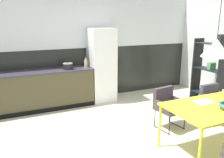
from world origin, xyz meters
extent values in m
plane|color=beige|center=(0.00, 0.00, 0.00)|extent=(8.48, 8.48, 0.00)
cube|color=black|center=(0.00, 2.84, 0.66)|extent=(6.53, 0.12, 1.33)
cube|color=silver|center=(0.00, 2.84, 1.99)|extent=(6.53, 0.12, 1.33)
cube|color=#453E28|center=(-1.55, 2.48, 0.43)|extent=(3.14, 0.60, 0.86)
cube|color=#36303C|center=(-1.55, 2.48, 0.88)|extent=(3.17, 0.63, 0.04)
cube|color=black|center=(-1.55, 2.17, 0.05)|extent=(3.14, 0.01, 0.10)
cube|color=silver|center=(0.34, 2.48, 0.91)|extent=(0.60, 0.60, 1.83)
cylinder|color=gold|center=(0.35, -0.03, 0.36)|extent=(0.04, 0.04, 0.72)
cylinder|color=gold|center=(0.35, -0.88, 0.36)|extent=(0.04, 0.04, 0.72)
cube|color=#3E3639|center=(1.97, 0.32, 0.40)|extent=(0.50, 0.49, 0.06)
cube|color=#3A383F|center=(1.96, 0.52, 0.58)|extent=(0.46, 0.10, 0.30)
cube|color=#3C363B|center=(2.19, 0.33, 0.50)|extent=(0.07, 0.42, 0.14)
cube|color=#3A3935|center=(1.75, 0.31, 0.50)|extent=(0.07, 0.42, 0.14)
cylinder|color=black|center=(1.78, 0.12, 0.19)|extent=(0.02, 0.02, 0.37)
cylinder|color=black|center=(2.16, 0.52, 0.19)|extent=(0.02, 0.02, 0.37)
cylinder|color=black|center=(1.76, 0.50, 0.19)|extent=(0.02, 0.02, 0.37)
cylinder|color=black|center=(2.17, 0.33, 0.01)|extent=(0.04, 0.41, 0.02)
cylinder|color=black|center=(1.77, 0.31, 0.01)|extent=(0.04, 0.41, 0.02)
cube|color=#3E3639|center=(0.93, 0.44, 0.39)|extent=(0.54, 0.53, 0.06)
cube|color=#3B2F39|center=(0.90, 0.64, 0.59)|extent=(0.46, 0.15, 0.34)
cube|color=#423739|center=(1.14, 0.48, 0.49)|extent=(0.11, 0.42, 0.14)
cube|color=#3F3936|center=(0.71, 0.41, 0.49)|extent=(0.11, 0.42, 0.14)
cylinder|color=black|center=(1.15, 0.29, 0.18)|extent=(0.02, 0.02, 0.36)
cylinder|color=black|center=(0.76, 0.23, 0.18)|extent=(0.02, 0.02, 0.36)
cylinder|color=black|center=(1.10, 0.66, 0.18)|extent=(0.02, 0.02, 0.36)
cylinder|color=black|center=(0.70, 0.60, 0.18)|extent=(0.02, 0.02, 0.36)
cylinder|color=black|center=(1.12, 0.47, 0.01)|extent=(0.08, 0.41, 0.02)
cylinder|color=black|center=(0.73, 0.41, 0.01)|extent=(0.08, 0.41, 0.02)
cube|color=white|center=(0.92, -0.27, 0.76)|extent=(0.15, 0.21, 0.01)
cube|color=white|center=(1.06, -0.27, 0.76)|extent=(0.15, 0.21, 0.01)
cube|color=#262628|center=(0.99, -0.27, 0.77)|extent=(0.01, 0.21, 0.00)
cylinder|color=gold|center=(1.53, -0.18, 0.81)|extent=(0.08, 0.08, 0.11)
cylinder|color=black|center=(-0.53, 2.39, 0.97)|extent=(0.23, 0.23, 0.13)
cylinder|color=gray|center=(-0.53, 2.39, 1.04)|extent=(0.23, 0.23, 0.01)
sphere|color=black|center=(-0.53, 2.39, 1.06)|extent=(0.02, 0.02, 0.02)
cylinder|color=tan|center=(-0.12, 2.33, 1.00)|extent=(0.07, 0.07, 0.19)
cylinder|color=tan|center=(-0.12, 2.33, 1.12)|extent=(0.04, 0.04, 0.05)
cube|color=black|center=(2.60, 1.56, 0.79)|extent=(0.30, 0.03, 1.58)
cube|color=black|center=(2.60, 0.78, 0.79)|extent=(0.30, 0.03, 1.58)
cube|color=black|center=(2.60, 1.17, 0.25)|extent=(0.30, 0.76, 0.02)
cube|color=beige|center=(2.60, 1.18, 0.34)|extent=(0.18, 0.10, 0.16)
cube|color=black|center=(2.60, 1.17, 0.86)|extent=(0.30, 0.76, 0.02)
cube|color=#4C7F4C|center=(2.60, 1.10, 0.96)|extent=(0.18, 0.10, 0.16)
cube|color=black|center=(2.60, 1.17, 1.48)|extent=(0.30, 0.76, 0.02)
cube|color=#262628|center=(2.60, 0.91, 1.60)|extent=(0.18, 0.10, 0.21)
cylinder|color=black|center=(0.89, -0.47, 2.18)|extent=(0.01, 0.01, 0.85)
cone|color=silver|center=(0.89, -0.47, 1.63)|extent=(0.39, 0.39, 0.25)
camera|label=1|loc=(-1.69, -2.75, 2.00)|focal=36.32mm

